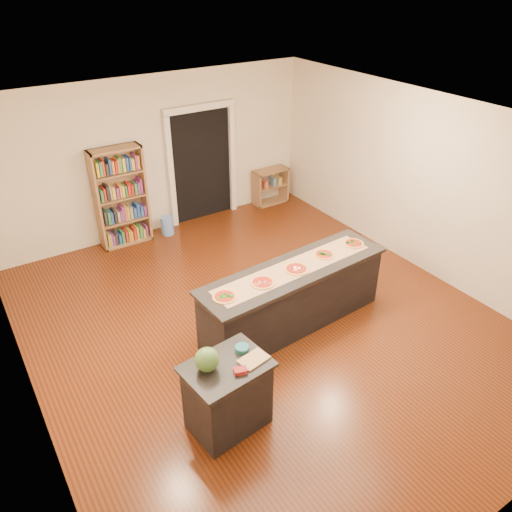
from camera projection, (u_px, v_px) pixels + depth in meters
room at (265, 236)px, 6.30m from camera, size 6.00×7.00×2.80m
doorway at (201, 158)px, 9.32m from camera, size 1.40×0.09×2.21m
kitchen_island at (293, 297)px, 6.78m from camera, size 2.75×0.75×0.91m
side_counter at (228, 395)px, 5.28m from camera, size 0.87×0.63×0.86m
bookshelf at (121, 197)px, 8.58m from camera, size 0.88×0.31×1.76m
low_shelf at (270, 186)px, 10.30m from camera, size 0.74×0.32×0.74m
waste_bin at (167, 226)px, 9.21m from camera, size 0.23×0.23×0.34m
kraft_paper at (294, 268)px, 6.56m from camera, size 2.41×0.59×0.00m
watermelon at (207, 359)px, 4.95m from camera, size 0.25×0.25×0.25m
cutting_board at (254, 359)px, 5.12m from camera, size 0.34×0.26×0.02m
package_red at (240, 371)px, 4.96m from camera, size 0.15×0.12×0.05m
package_teal at (242, 349)px, 5.24m from camera, size 0.15×0.15×0.06m
pizza_a at (225, 297)px, 5.98m from camera, size 0.29×0.29×0.02m
pizza_b at (263, 283)px, 6.24m from camera, size 0.30×0.30×0.02m
pizza_c at (296, 269)px, 6.52m from camera, size 0.31×0.31×0.02m
pizza_d at (324, 254)px, 6.84m from camera, size 0.28×0.28×0.02m
pizza_e at (354, 243)px, 7.10m from camera, size 0.29×0.29×0.02m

